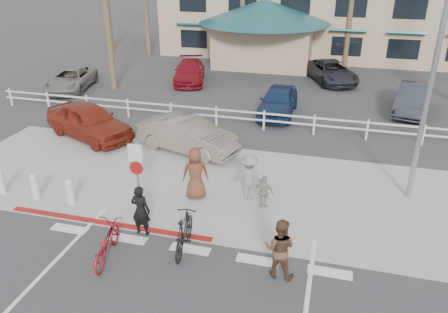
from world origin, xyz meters
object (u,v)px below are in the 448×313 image
(bike_red, at_px, (106,243))
(bike_black, at_px, (184,233))
(sign_post, at_px, (137,172))
(car_red_compact, at_px, (89,121))
(car_white_sedan, at_px, (187,135))

(bike_red, xyz_separation_m, bike_black, (1.98, 0.93, 0.07))
(sign_post, bearing_deg, bike_black, -37.11)
(sign_post, distance_m, bike_red, 2.72)
(car_red_compact, bearing_deg, sign_post, -112.63)
(car_white_sedan, distance_m, car_red_compact, 4.92)
(bike_black, bearing_deg, car_white_sedan, -77.15)
(bike_black, height_order, car_white_sedan, car_white_sedan)
(bike_black, relative_size, car_white_sedan, 0.43)
(bike_red, bearing_deg, car_red_compact, -66.89)
(sign_post, distance_m, bike_black, 2.82)
(sign_post, relative_size, bike_red, 1.47)
(car_white_sedan, bearing_deg, bike_red, -162.18)
(car_white_sedan, bearing_deg, bike_black, -145.58)
(sign_post, bearing_deg, car_red_compact, 133.18)
(sign_post, distance_m, car_red_compact, 7.32)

